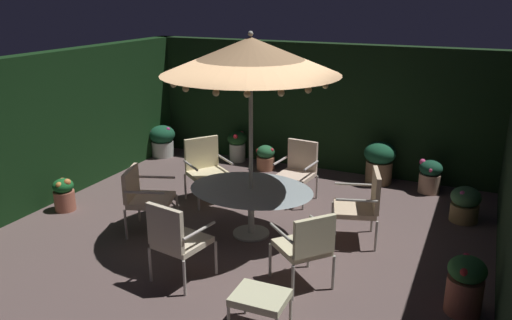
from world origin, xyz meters
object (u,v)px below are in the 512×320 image
object	(u,v)px
potted_plant_right_far	(380,161)
potted_plant_left_far	(465,284)
potted_plant_back_right	(237,145)
patio_umbrella	(251,56)
patio_chair_north	(298,168)
patio_chair_southwest	(363,202)
potted_plant_back_center	(64,193)
potted_plant_right_near	(162,140)
patio_dining_table	(251,195)
potted_plant_back_left	(465,203)
ottoman_footrest	(260,299)
patio_chair_southeast	(176,237)
patio_chair_south	(306,244)
potted_plant_front_corner	(430,175)
patio_chair_northeast	(206,166)
patio_chair_east	(144,195)
potted_plant_left_near	(266,157)

from	to	relation	value
potted_plant_right_far	potted_plant_left_far	xyz separation A→B (m)	(1.68, -3.66, -0.07)
potted_plant_right_far	potted_plant_left_far	world-z (taller)	potted_plant_right_far
potted_plant_back_right	patio_umbrella	bearing A→B (deg)	-60.21
patio_chair_north	patio_chair_southwest	xyz separation A→B (m)	(1.34, -1.08, 0.03)
potted_plant_back_center	patio_chair_north	bearing A→B (deg)	31.66
patio_chair_southwest	potted_plant_right_near	xyz separation A→B (m)	(-4.78, 2.14, -0.22)
patio_dining_table	potted_plant_back_right	world-z (taller)	patio_dining_table
potted_plant_back_left	potted_plant_right_near	bearing A→B (deg)	171.96
patio_chair_north	ottoman_footrest	size ratio (longest dim) A/B	1.77
patio_chair_southeast	potted_plant_back_left	size ratio (longest dim) A/B	1.89
potted_plant_back_left	potted_plant_back_right	size ratio (longest dim) A/B	0.89
patio_chair_south	potted_plant_front_corner	size ratio (longest dim) A/B	1.64
patio_umbrella	patio_chair_south	bearing A→B (deg)	-40.65
potted_plant_back_right	patio_chair_northeast	bearing A→B (deg)	-77.82
patio_chair_southwest	patio_chair_north	bearing A→B (deg)	141.09
patio_chair_southwest	patio_dining_table	bearing A→B (deg)	-162.65
patio_dining_table	potted_plant_back_right	size ratio (longest dim) A/B	2.89
patio_umbrella	patio_chair_southwest	bearing A→B (deg)	17.35
patio_chair_east	patio_chair_south	world-z (taller)	patio_chair_south
potted_plant_left_far	potted_plant_left_near	xyz separation A→B (m)	(-3.85, 3.49, -0.10)
potted_plant_back_left	patio_chair_northeast	bearing A→B (deg)	-168.13
potted_plant_back_center	patio_dining_table	bearing A→B (deg)	8.28
potted_plant_back_left	potted_plant_front_corner	size ratio (longest dim) A/B	0.93
patio_chair_northeast	patio_chair_east	size ratio (longest dim) A/B	1.10
potted_plant_right_far	potted_plant_back_right	world-z (taller)	potted_plant_right_far
patio_chair_east	potted_plant_back_center	size ratio (longest dim) A/B	1.74
patio_dining_table	patio_chair_southwest	world-z (taller)	patio_chair_southwest
patio_chair_southwest	potted_plant_right_near	distance (m)	5.24
patio_chair_southeast	patio_chair_northeast	bearing A→B (deg)	112.25
patio_chair_southwest	potted_plant_right_far	distance (m)	2.44
potted_plant_right_far	patio_chair_southwest	bearing A→B (deg)	-83.87
patio_chair_northeast	ottoman_footrest	distance (m)	3.69
potted_plant_back_right	patio_chair_south	bearing A→B (deg)	-54.17
patio_dining_table	potted_plant_front_corner	xyz separation A→B (m)	(2.12, 2.77, -0.30)
patio_chair_southeast	potted_plant_left_near	distance (m)	4.32
patio_chair_north	potted_plant_front_corner	xyz separation A→B (m)	(1.98, 1.23, -0.24)
patio_chair_north	patio_chair_south	xyz separation A→B (m)	(1.02, -2.55, 0.01)
patio_umbrella	patio_chair_southeast	xyz separation A→B (m)	(-0.26, -1.53, -1.95)
potted_plant_back_left	potted_plant_right_far	bearing A→B (deg)	143.55
potted_plant_right_far	potted_plant_right_near	world-z (taller)	potted_plant_right_far
patio_chair_east	potted_plant_back_left	xyz separation A→B (m)	(4.20, 2.28, -0.27)
patio_dining_table	patio_umbrella	xyz separation A→B (m)	(0.00, 0.00, 1.93)
potted_plant_left_far	potted_plant_back_right	distance (m)	5.93
patio_chair_south	potted_plant_left_far	world-z (taller)	patio_chair_south
potted_plant_right_far	potted_plant_back_left	bearing A→B (deg)	-36.45
patio_chair_east	potted_plant_left_near	distance (m)	3.29
patio_umbrella	patio_chair_east	world-z (taller)	patio_umbrella
potted_plant_right_far	potted_plant_right_near	distance (m)	4.53
potted_plant_right_near	potted_plant_left_far	bearing A→B (deg)	-28.61
patio_chair_southeast	potted_plant_back_center	distance (m)	3.04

